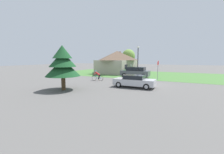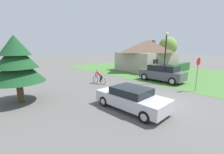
{
  "view_description": "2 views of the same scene",
  "coord_description": "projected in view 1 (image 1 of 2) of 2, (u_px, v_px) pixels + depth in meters",
  "views": [
    {
      "loc": [
        -17.95,
        -4.88,
        3.12
      ],
      "look_at": [
        -1.27,
        3.72,
        0.85
      ],
      "focal_mm": 24.0,
      "sensor_mm": 36.0,
      "label": 1
    },
    {
      "loc": [
        -8.92,
        -5.12,
        3.71
      ],
      "look_at": [
        -1.07,
        3.52,
        1.35
      ],
      "focal_mm": 24.0,
      "sensor_mm": 36.0,
      "label": 2
    }
  ],
  "objects": [
    {
      "name": "grass_verge_right",
      "position": [
        140.0,
        74.0,
        30.75
      ],
      "size": [
        16.0,
        36.0,
        0.01
      ],
      "primitive_type": "cube",
      "color": "#477538",
      "rests_on": "ground"
    },
    {
      "name": "cyclist",
      "position": [
        97.0,
        76.0,
        21.6
      ],
      "size": [
        0.44,
        1.83,
        1.45
      ],
      "rotation": [
        0.0,
        0.0,
        1.67
      ],
      "color": "black",
      "rests_on": "ground"
    },
    {
      "name": "ground_plane",
      "position": [
        144.0,
        84.0,
        18.43
      ],
      "size": [
        140.0,
        140.0,
        0.0
      ],
      "primitive_type": "plane",
      "color": "#5B5956"
    },
    {
      "name": "conifer_tall_near",
      "position": [
        63.0,
        63.0,
        14.82
      ],
      "size": [
        3.4,
        3.4,
        4.47
      ],
      "color": "#4C3823",
      "rests_on": "ground"
    },
    {
      "name": "deciduous_tree_right",
      "position": [
        129.0,
        56.0,
        37.87
      ],
      "size": [
        3.28,
        3.28,
        5.54
      ],
      "color": "#4C3823",
      "rests_on": "ground"
    },
    {
      "name": "street_lamp",
      "position": [
        138.0,
        58.0,
        23.49
      ],
      "size": [
        0.34,
        0.34,
        5.19
      ],
      "color": "black",
      "rests_on": "ground"
    },
    {
      "name": "stop_sign",
      "position": [
        158.0,
        66.0,
        21.86
      ],
      "size": [
        0.72,
        0.09,
        2.89
      ],
      "rotation": [
        0.0,
        0.0,
        3.04
      ],
      "color": "gray",
      "rests_on": "ground"
    },
    {
      "name": "hedge_row",
      "position": [
        136.0,
        71.0,
        30.32
      ],
      "size": [
        11.43,
        0.9,
        1.24
      ],
      "primitive_type": "cube",
      "color": "#285B2D",
      "rests_on": "ground"
    },
    {
      "name": "sedan_left_lane",
      "position": [
        134.0,
        81.0,
        16.47
      ],
      "size": [
        2.04,
        4.52,
        1.36
      ],
      "rotation": [
        0.0,
        0.0,
        1.61
      ],
      "color": "#BCBCC1",
      "rests_on": "ground"
    },
    {
      "name": "cottage_house",
      "position": [
        117.0,
        62.0,
        33.03
      ],
      "size": [
        9.49,
        7.43,
        4.85
      ],
      "rotation": [
        0.0,
        0.0,
        -0.04
      ],
      "color": "#B2A893",
      "rests_on": "ground"
    },
    {
      "name": "parked_suv_right",
      "position": [
        135.0,
        72.0,
        24.9
      ],
      "size": [
        2.22,
        4.75,
        1.8
      ],
      "rotation": [
        0.0,
        0.0,
        1.61
      ],
      "color": "#4C5156",
      "rests_on": "ground"
    }
  ]
}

